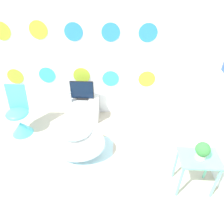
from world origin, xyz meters
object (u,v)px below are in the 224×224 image
object	(u,v)px
bathtub	(77,143)
chair	(20,120)
tv	(82,91)
potted_plant_left	(203,150)
vase	(69,98)

from	to	relation	value
bathtub	chair	world-z (taller)	chair
chair	tv	distance (m)	1.14
chair	potted_plant_left	world-z (taller)	chair
tv	vase	distance (m)	0.25
bathtub	tv	distance (m)	1.00
potted_plant_left	bathtub	bearing A→B (deg)	163.70
tv	potted_plant_left	bearing A→B (deg)	-41.04
tv	vase	world-z (taller)	tv
bathtub	vase	bearing A→B (deg)	107.12
chair	vase	bearing A→B (deg)	23.29
tv	vase	xyz separation A→B (m)	(-0.21, -0.12, -0.07)
tv	bathtub	bearing A→B (deg)	-87.30
chair	vase	size ratio (longest dim) A/B	4.56
chair	vase	xyz separation A→B (m)	(0.78, 0.34, 0.24)
chair	tv	size ratio (longest dim) A/B	2.14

